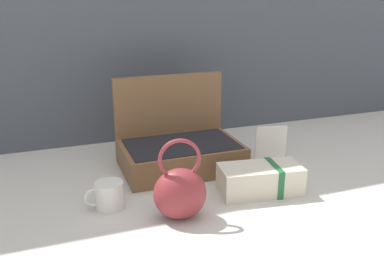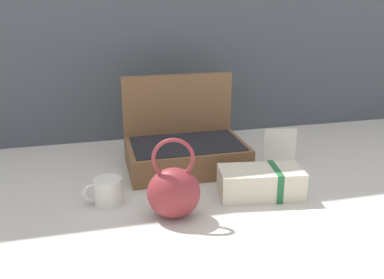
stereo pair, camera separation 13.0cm
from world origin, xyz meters
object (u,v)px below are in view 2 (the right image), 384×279
teal_pouch_handbag (174,191)px  cream_toiletry_bag (262,182)px  coffee_mug (107,191)px  info_card_left (280,146)px  open_suitcase (185,147)px

teal_pouch_handbag → cream_toiletry_bag: bearing=12.4°
cream_toiletry_bag → coffee_mug: bearing=172.3°
teal_pouch_handbag → info_card_left: 0.56m
teal_pouch_handbag → coffee_mug: teal_pouch_handbag is taller
teal_pouch_handbag → open_suitcase: bearing=72.4°
open_suitcase → teal_pouch_handbag: size_ratio=1.76×
open_suitcase → info_card_left: (0.36, -0.06, -0.01)m
cream_toiletry_bag → info_card_left: bearing=54.0°
cream_toiletry_bag → info_card_left: info_card_left is taller
teal_pouch_handbag → cream_toiletry_bag: size_ratio=0.87×
cream_toiletry_bag → coffee_mug: (-0.48, 0.06, -0.00)m
teal_pouch_handbag → cream_toiletry_bag: 0.31m
teal_pouch_handbag → cream_toiletry_bag: (0.30, 0.07, -0.04)m
cream_toiletry_bag → coffee_mug: size_ratio=2.31×
open_suitcase → info_card_left: 0.36m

